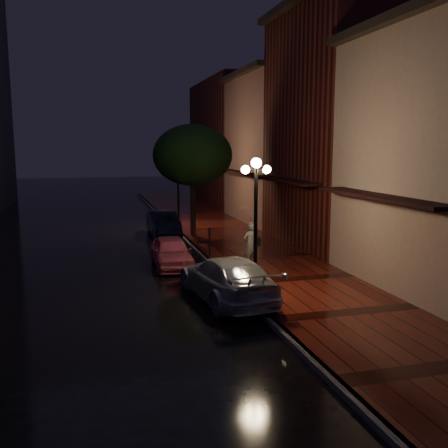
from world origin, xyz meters
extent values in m
plane|color=black|center=(0.00, 0.00, 0.00)|extent=(120.00, 120.00, 0.00)
cube|color=#44110C|center=(2.25, 0.00, 0.07)|extent=(4.50, 60.00, 0.15)
cube|color=#595451|center=(0.00, 0.00, 0.07)|extent=(0.25, 60.00, 0.15)
cube|color=#511914|center=(7.00, 2.00, 5.50)|extent=(5.00, 8.00, 11.00)
cube|color=#8C5951|center=(7.00, 10.00, 4.50)|extent=(5.00, 8.00, 9.00)
cube|color=#511914|center=(7.00, 20.00, 5.00)|extent=(5.00, 12.00, 10.00)
cylinder|color=black|center=(0.35, -5.00, 2.15)|extent=(0.12, 0.12, 4.00)
cylinder|color=black|center=(0.35, -5.00, 0.30)|extent=(0.36, 0.36, 0.30)
cube|color=black|center=(0.35, -5.00, 4.15)|extent=(0.70, 0.08, 0.08)
sphere|color=#FFD399|center=(0.35, -5.00, 4.30)|extent=(0.32, 0.32, 0.32)
sphere|color=#FFD399|center=(0.00, -5.00, 4.10)|extent=(0.26, 0.26, 0.26)
sphere|color=#FFD399|center=(0.70, -5.00, 4.10)|extent=(0.26, 0.26, 0.26)
cylinder|color=black|center=(0.35, 9.00, 2.15)|extent=(0.12, 0.12, 4.00)
cylinder|color=black|center=(0.35, 9.00, 0.30)|extent=(0.36, 0.36, 0.30)
cube|color=black|center=(0.35, 9.00, 4.15)|extent=(0.70, 0.08, 0.08)
sphere|color=#FFD399|center=(0.35, 9.00, 4.30)|extent=(0.32, 0.32, 0.32)
sphere|color=#FFD399|center=(0.00, 9.00, 4.10)|extent=(0.26, 0.26, 0.26)
sphere|color=#FFD399|center=(0.70, 9.00, 4.10)|extent=(0.26, 0.26, 0.26)
cylinder|color=black|center=(0.60, 6.00, 1.75)|extent=(0.28, 0.28, 3.20)
ellipsoid|color=black|center=(0.60, 6.00, 4.35)|extent=(4.16, 4.16, 3.20)
sphere|color=black|center=(1.30, 6.60, 3.75)|extent=(1.80, 1.80, 1.80)
sphere|color=black|center=(0.00, 5.30, 3.85)|extent=(1.80, 1.80, 1.80)
imported|color=#E35D79|center=(-1.58, -0.26, 0.62)|extent=(1.55, 3.66, 1.23)
imported|color=black|center=(-0.86, 6.90, 0.66)|extent=(1.45, 4.04, 1.33)
imported|color=#A2A2A9|center=(-0.60, -5.04, 0.70)|extent=(2.50, 5.02, 1.40)
imported|color=silver|center=(1.36, -1.47, 1.02)|extent=(0.70, 0.54, 1.73)
imported|color=silver|center=(1.36, -1.47, 2.11)|extent=(1.01, 1.03, 0.92)
cylinder|color=black|center=(1.36, -1.47, 1.42)|extent=(0.02, 0.02, 1.38)
cube|color=black|center=(1.64, -1.52, 1.13)|extent=(0.14, 0.32, 0.35)
cylinder|color=black|center=(0.15, 0.41, 0.68)|extent=(0.06, 0.06, 1.06)
cube|color=black|center=(0.15, 0.41, 1.30)|extent=(0.12, 0.10, 0.21)
camera|label=1|loc=(-4.68, -19.71, 4.83)|focal=40.00mm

